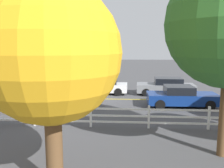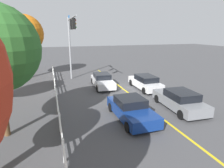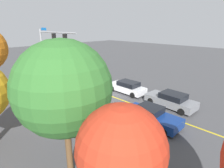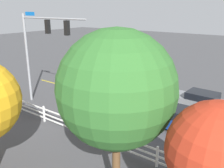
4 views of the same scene
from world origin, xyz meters
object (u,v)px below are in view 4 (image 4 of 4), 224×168
object	(u,v)px
tree_3	(217,153)
car_1	(200,101)
car_2	(139,88)
car_3	(185,121)
car_0	(93,95)
tree_2	(117,89)

from	to	relation	value
tree_3	car_1	bearing A→B (deg)	-71.15
car_2	car_3	distance (m)	7.16
car_0	tree_2	xyz separation A→B (m)	(-7.87, 7.62, 4.10)
car_2	car_3	xyz separation A→B (m)	(-5.89, 4.07, -0.03)
car_3	tree_3	world-z (taller)	tree_3
car_3	tree_2	xyz separation A→B (m)	(0.13, 7.41, 4.09)
car_1	tree_3	size ratio (longest dim) A/B	0.94
car_0	car_3	distance (m)	8.01
car_2	tree_2	size ratio (longest dim) A/B	0.65
car_0	car_1	xyz separation A→B (m)	(-7.61, -3.85, 0.03)
car_1	tree_2	bearing A→B (deg)	93.93
car_0	car_3	size ratio (longest dim) A/B	0.98
car_1	car_3	size ratio (longest dim) A/B	1.05
car_0	tree_2	bearing A→B (deg)	-41.12
car_1	car_3	xyz separation A→B (m)	(-0.39, 4.06, -0.03)
car_2	tree_3	world-z (taller)	tree_3
car_0	car_1	size ratio (longest dim) A/B	0.94
car_0	tree_3	world-z (taller)	tree_3
car_0	tree_2	size ratio (longest dim) A/B	0.65
car_1	car_2	distance (m)	5.50
car_0	car_1	bearing A→B (deg)	29.79
car_3	tree_3	bearing A→B (deg)	-65.24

